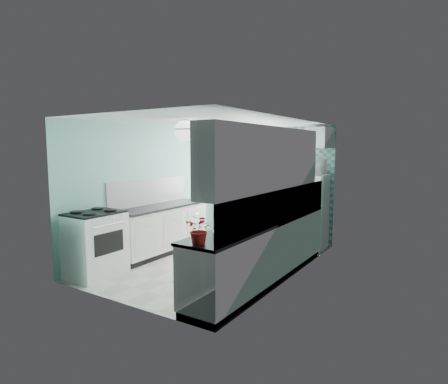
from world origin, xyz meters
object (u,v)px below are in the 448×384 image
Objects in this scene: fruit_bowl at (224,233)px; fridge at (309,211)px; sink at (289,213)px; microwave at (310,167)px; ceiling_light at (185,131)px; stove at (95,243)px; potted_plant at (200,229)px.

fridge is at bearing 91.53° from fruit_bowl.
microwave is at bearing 92.38° from sink.
sink is at bearing -83.12° from fridge.
ceiling_light is 0.34× the size of stove.
microwave is at bearing 57.22° from fridge.
microwave is (1.11, 2.62, -0.64)m from ceiling_light.
potted_plant is at bearing -10.24° from stove.
microwave is (-0.09, 3.38, 0.70)m from fruit_bowl.
sink is at bearing 89.90° from fruit_bowl.
sink is (0.09, -1.29, 0.17)m from fridge.
sink is 0.97× the size of microwave.
fruit_bowl is (-0.00, -2.09, 0.05)m from sink.
fridge is 4.31× the size of potted_plant.
fruit_bowl is at bearing -85.75° from fridge.
potted_plant is (0.09, -3.89, 0.36)m from fridge.
microwave reaches higher than stove.
fridge is 2.68× the size of sink.
ceiling_light is 1.96m from fruit_bowl.
microwave reaches higher than fruit_bowl.
fruit_bowl is (0.09, -3.38, 0.22)m from fridge.
ceiling_light is 2.27m from sink.
sink is 2.02× the size of fruit_bowl.
fridge is 2.60× the size of microwave.
potted_plant is at bearing -90.00° from fruit_bowl.
potted_plant is (1.20, -1.27, -1.21)m from ceiling_light.
microwave is (-0.09, 3.89, 0.56)m from potted_plant.
sink reaches higher than stove.
potted_plant reaches higher than fruit_bowl.
fridge is 4.18m from stove.
fruit_bowl is 0.48× the size of microwave.
stove is (-2.31, -3.47, -0.22)m from fridge.
fridge is 1.30m from sink.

